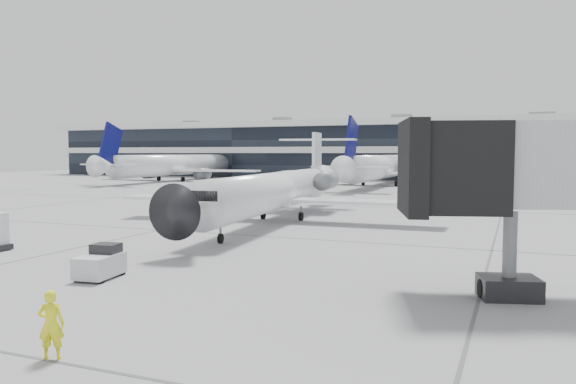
% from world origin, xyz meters
% --- Properties ---
extents(ground, '(220.00, 220.00, 0.00)m').
position_xyz_m(ground, '(0.00, 0.00, 0.00)').
color(ground, gray).
rests_on(ground, ground).
extents(terminal, '(170.00, 22.00, 10.00)m').
position_xyz_m(terminal, '(0.00, 82.00, 5.00)').
color(terminal, black).
rests_on(terminal, ground).
extents(bg_jet_left, '(32.00, 40.00, 9.60)m').
position_xyz_m(bg_jet_left, '(-45.00, 55.00, 0.00)').
color(bg_jet_left, white).
rests_on(bg_jet_left, ground).
extents(bg_jet_center, '(32.00, 40.00, 9.60)m').
position_xyz_m(bg_jet_center, '(-8.00, 55.00, 0.00)').
color(bg_jet_center, white).
rests_on(bg_jet_center, ground).
extents(regional_jet, '(23.52, 29.38, 6.78)m').
position_xyz_m(regional_jet, '(-4.78, 6.85, 2.32)').
color(regional_jet, white).
rests_on(regional_jet, ground).
extents(ramp_worker, '(0.73, 0.63, 1.69)m').
position_xyz_m(ramp_worker, '(0.88, -19.88, 0.85)').
color(ramp_worker, '#FCFF1A').
rests_on(ramp_worker, ground).
extents(baggage_tug, '(1.49, 2.20, 1.31)m').
position_xyz_m(baggage_tug, '(-4.04, -12.46, 0.59)').
color(baggage_tug, silver).
rests_on(baggage_tug, ground).
extents(traffic_cone, '(0.47, 0.47, 0.62)m').
position_xyz_m(traffic_cone, '(-10.91, 7.70, 0.29)').
color(traffic_cone, '#FF340D').
rests_on(traffic_cone, ground).
extents(far_tug, '(1.45, 2.18, 1.30)m').
position_xyz_m(far_tug, '(-23.43, 25.25, 0.58)').
color(far_tug, black).
rests_on(far_tug, ground).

